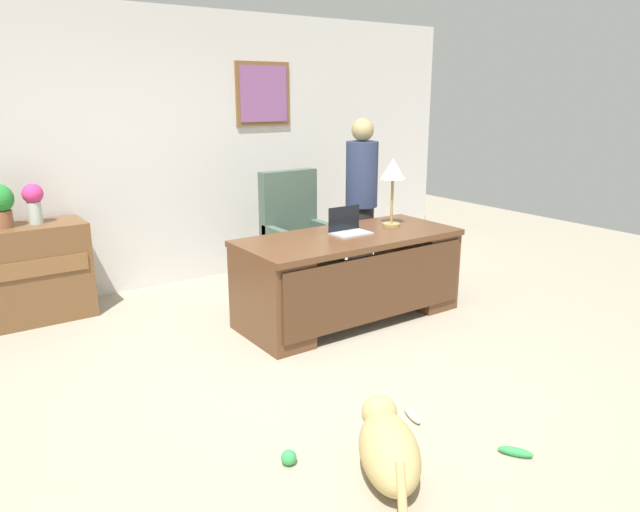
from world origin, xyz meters
name	(u,v)px	position (x,y,z in m)	size (l,w,h in m)	color
ground_plane	(321,371)	(0.00, 0.00, 0.00)	(12.00, 12.00, 0.00)	#9E937F
back_wall	(173,150)	(0.01, 2.60, 1.35)	(7.00, 0.16, 2.70)	silver
desk	(351,274)	(0.79, 0.69, 0.41)	(1.92, 0.83, 0.75)	brown
credenza	(0,278)	(-1.70, 2.25, 0.42)	(1.42, 0.50, 0.84)	brown
armchair	(297,241)	(0.82, 1.58, 0.52)	(0.60, 0.59, 1.18)	#475B4C
person_standing	(361,200)	(1.51, 1.46, 0.86)	(0.32, 0.32, 1.67)	#262323
dog_lying	(388,447)	(-0.39, -1.14, 0.16)	(0.58, 0.71, 0.30)	tan
laptop	(348,227)	(0.82, 0.77, 0.80)	(0.32, 0.22, 0.22)	#B2B5BA
desk_lamp	(393,173)	(1.32, 0.78, 1.22)	(0.22, 0.22, 0.60)	#9E8447
vase_with_flowers	(33,200)	(-1.37, 2.25, 1.04)	(0.17, 0.17, 0.34)	#B3C4B7
dog_toy_ball	(289,458)	(-0.77, -0.79, 0.04)	(0.08, 0.08, 0.08)	green
dog_toy_bone	(516,452)	(0.29, -1.43, 0.03)	(0.19, 0.05, 0.05)	green
dog_toy_plush	(412,415)	(0.09, -0.83, 0.03)	(0.19, 0.05, 0.05)	beige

